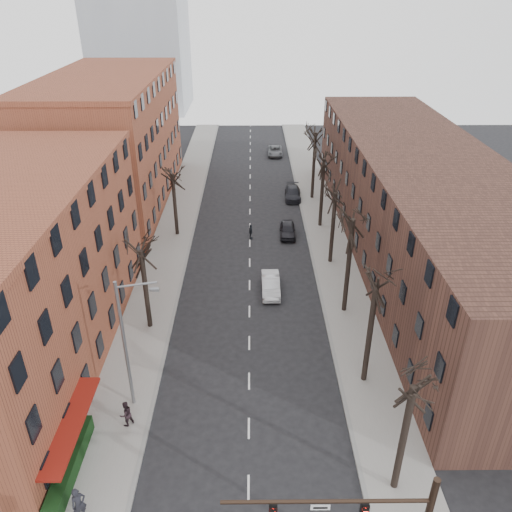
{
  "coord_description": "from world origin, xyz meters",
  "views": [
    {
      "loc": [
        0.25,
        -13.01,
        23.15
      ],
      "look_at": [
        0.55,
        21.98,
        4.0
      ],
      "focal_mm": 35.0,
      "sensor_mm": 36.0,
      "label": 1
    }
  ],
  "objects_px": {
    "parked_car_near": "(288,230)",
    "pedestrian_a": "(79,504)",
    "parked_car_mid": "(293,193)",
    "silver_sedan": "(271,285)"
  },
  "relations": [
    {
      "from": "silver_sedan",
      "to": "pedestrian_a",
      "type": "bearing_deg",
      "value": -116.44
    },
    {
      "from": "silver_sedan",
      "to": "parked_car_mid",
      "type": "height_order",
      "value": "silver_sedan"
    },
    {
      "from": "parked_car_near",
      "to": "pedestrian_a",
      "type": "height_order",
      "value": "pedestrian_a"
    },
    {
      "from": "silver_sedan",
      "to": "parked_car_near",
      "type": "relative_size",
      "value": 1.08
    },
    {
      "from": "silver_sedan",
      "to": "pedestrian_a",
      "type": "distance_m",
      "value": 22.84
    },
    {
      "from": "silver_sedan",
      "to": "pedestrian_a",
      "type": "height_order",
      "value": "pedestrian_a"
    },
    {
      "from": "parked_car_near",
      "to": "pedestrian_a",
      "type": "bearing_deg",
      "value": -109.29
    },
    {
      "from": "parked_car_mid",
      "to": "pedestrian_a",
      "type": "relative_size",
      "value": 2.37
    },
    {
      "from": "parked_car_near",
      "to": "pedestrian_a",
      "type": "relative_size",
      "value": 2.02
    },
    {
      "from": "pedestrian_a",
      "to": "parked_car_mid",
      "type": "bearing_deg",
      "value": 29.91
    }
  ]
}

